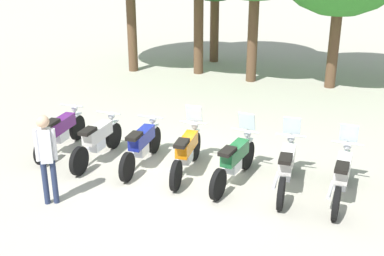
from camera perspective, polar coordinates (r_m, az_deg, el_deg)
name	(u,v)px	position (r m, az deg, el deg)	size (l,w,h in m)	color
ground_plane	(186,174)	(10.68, -0.76, -5.44)	(80.00, 80.00, 0.00)	#ADA899
motorcycle_0	(61,131)	(12.06, -15.10, -0.37)	(0.62, 2.19, 0.99)	black
motorcycle_1	(97,140)	(11.36, -11.02, -1.37)	(0.62, 2.19, 0.99)	black
motorcycle_2	(142,145)	(10.95, -5.93, -1.96)	(0.62, 2.19, 0.99)	black
motorcycle_3	(187,151)	(10.55, -0.64, -2.70)	(0.62, 2.19, 1.37)	black
motorcycle_4	(234,160)	(10.18, 5.00, -3.71)	(0.74, 2.17, 1.37)	black
motorcycle_5	(286,166)	(10.05, 11.00, -4.40)	(0.62, 2.19, 1.37)	black
motorcycle_6	(342,175)	(9.95, 17.17, -5.28)	(0.62, 2.19, 1.37)	black
person_0	(46,152)	(9.51, -16.70, -2.74)	(0.39, 0.32, 1.82)	#232D4C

